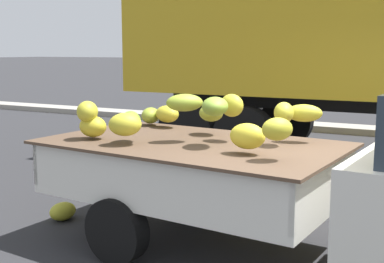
% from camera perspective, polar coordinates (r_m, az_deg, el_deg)
% --- Properties ---
extents(fallen_banana_bunch_near_tailgate, '(0.28, 0.36, 0.21)m').
position_cam_1_polar(fallen_banana_bunch_near_tailgate, '(6.35, -14.22, -8.61)').
color(fallen_banana_bunch_near_tailgate, gold).
rests_on(fallen_banana_bunch_near_tailgate, ground).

